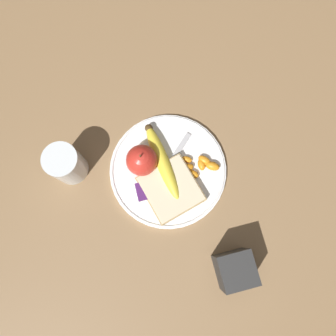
# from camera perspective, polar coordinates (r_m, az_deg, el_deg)

# --- Properties ---
(ground_plane) EXTENTS (3.00, 3.00, 0.00)m
(ground_plane) POSITION_cam_1_polar(r_m,az_deg,el_deg) (0.78, 0.00, -0.50)
(ground_plane) COLOR olive
(plate) EXTENTS (0.28, 0.28, 0.01)m
(plate) POSITION_cam_1_polar(r_m,az_deg,el_deg) (0.78, 0.00, -0.38)
(plate) COLOR white
(plate) RESTS_ON ground_plane
(juice_glass) EXTENTS (0.08, 0.08, 0.10)m
(juice_glass) POSITION_cam_1_polar(r_m,az_deg,el_deg) (0.77, -17.24, 0.59)
(juice_glass) COLOR silver
(juice_glass) RESTS_ON ground_plane
(apple) EXTENTS (0.07, 0.07, 0.08)m
(apple) POSITION_cam_1_polar(r_m,az_deg,el_deg) (0.74, -4.60, 1.34)
(apple) COLOR red
(apple) RESTS_ON plate
(banana) EXTENTS (0.20, 0.06, 0.03)m
(banana) POSITION_cam_1_polar(r_m,az_deg,el_deg) (0.76, -0.99, 1.10)
(banana) COLOR yellow
(banana) RESTS_ON plate
(bread_slice) EXTENTS (0.15, 0.15, 0.02)m
(bread_slice) POSITION_cam_1_polar(r_m,az_deg,el_deg) (0.75, 0.47, -3.70)
(bread_slice) COLOR tan
(bread_slice) RESTS_ON plate
(fork) EXTENTS (0.13, 0.14, 0.00)m
(fork) POSITION_cam_1_polar(r_m,az_deg,el_deg) (0.77, -0.19, -0.01)
(fork) COLOR #B2B2B7
(fork) RESTS_ON plate
(jam_packet) EXTENTS (0.04, 0.03, 0.02)m
(jam_packet) POSITION_cam_1_polar(r_m,az_deg,el_deg) (0.76, -4.15, -4.09)
(jam_packet) COLOR silver
(jam_packet) RESTS_ON plate
(orange_segment_0) EXTENTS (0.02, 0.03, 0.02)m
(orange_segment_0) POSITION_cam_1_polar(r_m,az_deg,el_deg) (0.77, 3.32, -0.02)
(orange_segment_0) COLOR orange
(orange_segment_0) RESTS_ON plate
(orange_segment_1) EXTENTS (0.03, 0.03, 0.01)m
(orange_segment_1) POSITION_cam_1_polar(r_m,az_deg,el_deg) (0.77, 3.29, 1.51)
(orange_segment_1) COLOR orange
(orange_segment_1) RESTS_ON plate
(orange_segment_2) EXTENTS (0.03, 0.04, 0.02)m
(orange_segment_2) POSITION_cam_1_polar(r_m,az_deg,el_deg) (0.77, 7.74, 0.35)
(orange_segment_2) COLOR orange
(orange_segment_2) RESTS_ON plate
(orange_segment_3) EXTENTS (0.03, 0.03, 0.02)m
(orange_segment_3) POSITION_cam_1_polar(r_m,az_deg,el_deg) (0.78, 6.26, 1.69)
(orange_segment_3) COLOR orange
(orange_segment_3) RESTS_ON plate
(orange_segment_4) EXTENTS (0.03, 0.02, 0.02)m
(orange_segment_4) POSITION_cam_1_polar(r_m,az_deg,el_deg) (0.77, 5.84, 0.60)
(orange_segment_4) COLOR orange
(orange_segment_4) RESTS_ON plate
(orange_segment_5) EXTENTS (0.03, 0.03, 0.02)m
(orange_segment_5) POSITION_cam_1_polar(r_m,az_deg,el_deg) (0.77, 4.40, -1.04)
(orange_segment_5) COLOR orange
(orange_segment_5) RESTS_ON plate
(condiment_caddy) EXTENTS (0.07, 0.07, 0.09)m
(condiment_caddy) POSITION_cam_1_polar(r_m,az_deg,el_deg) (0.74, 11.54, -16.95)
(condiment_caddy) COLOR #2D2D2D
(condiment_caddy) RESTS_ON ground_plane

